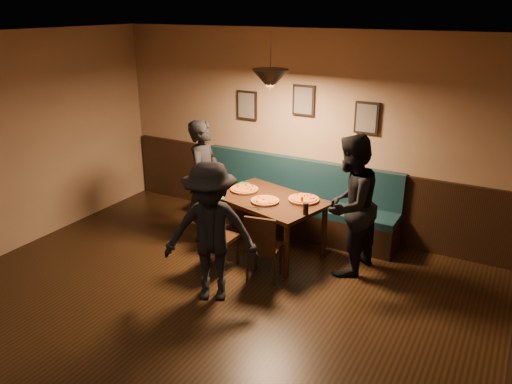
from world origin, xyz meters
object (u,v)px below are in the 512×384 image
dining_table (269,225)px  diner_right (350,206)px  chair_near_left (219,236)px  soda_glass (306,209)px  chair_near_right (264,246)px  diner_left (205,181)px  tabasco_bottle (302,200)px  booth_bench (293,198)px  diner_front (211,233)px

dining_table → diner_right: (1.07, -0.00, 0.48)m
chair_near_left → soda_glass: 1.12m
chair_near_right → diner_left: diner_left is taller
dining_table → tabasco_bottle: size_ratio=12.00×
dining_table → tabasco_bottle: tabasco_bottle is taller
diner_right → chair_near_left: bearing=-54.9°
diner_left → soda_glass: (1.58, -0.21, -0.02)m
booth_bench → soda_glass: bearing=-57.9°
diner_left → tabasco_bottle: size_ratio=14.35×
diner_front → tabasco_bottle: (0.49, 1.30, 0.02)m
dining_table → diner_front: 1.37m
diner_left → soda_glass: size_ratio=11.73×
chair_near_left → tabasco_bottle: size_ratio=7.20×
chair_near_left → diner_right: size_ratio=0.49×
diner_right → tabasco_bottle: diner_right is taller
diner_front → booth_bench: bearing=64.4°
chair_near_right → chair_near_left: bearing=172.4°
diner_right → chair_near_right: bearing=-41.7°
tabasco_bottle → chair_near_left: bearing=-139.4°
diner_left → diner_front: bearing=-153.0°
chair_near_left → diner_left: (-0.63, 0.63, 0.42)m
chair_near_right → diner_right: diner_right is taller
booth_bench → diner_front: bearing=-90.7°
chair_near_left → dining_table: bearing=64.9°
booth_bench → dining_table: bearing=-89.9°
booth_bench → diner_front: diner_front is taller
soda_glass → tabasco_bottle: bearing=122.2°
chair_near_left → diner_front: 0.79m
soda_glass → dining_table: bearing=157.4°
chair_near_right → diner_right: 1.11m
booth_bench → dining_table: booth_bench is taller
dining_table → chair_near_left: bearing=-101.0°
booth_bench → diner_left: 1.29m
diner_left → diner_front: diner_left is taller
tabasco_bottle → booth_bench: bearing=122.1°
diner_left → chair_near_right: bearing=-125.5°
diner_left → booth_bench: bearing=-60.3°
diner_right → diner_front: size_ratio=1.09×
chair_near_left → diner_front: diner_front is taller
chair_near_right → dining_table: bearing=102.4°
diner_front → chair_near_left: bearing=91.2°
diner_front → diner_right: bearing=24.9°
diner_right → soda_glass: diner_right is taller
diner_left → soda_glass: diner_left is taller
booth_bench → diner_left: size_ratio=1.79×
diner_left → diner_front: (0.93, -1.25, -0.05)m
tabasco_bottle → chair_near_right: bearing=-105.9°
dining_table → chair_near_right: 0.71m
diner_left → tabasco_bottle: bearing=-97.7°
dining_table → diner_left: (-0.96, -0.05, 0.46)m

